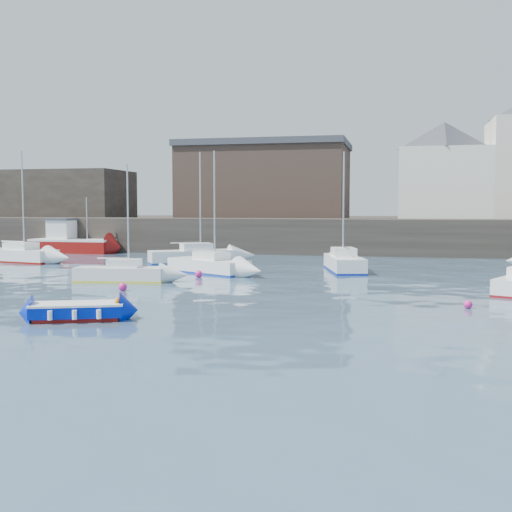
% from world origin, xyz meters
% --- Properties ---
extents(water, '(220.00, 220.00, 0.00)m').
position_xyz_m(water, '(0.00, 0.00, 0.00)').
color(water, '#2D4760').
rests_on(water, ground).
extents(quay_wall, '(90.00, 5.00, 3.00)m').
position_xyz_m(quay_wall, '(0.00, 35.00, 1.50)').
color(quay_wall, '#28231E').
rests_on(quay_wall, ground).
extents(land_strip, '(90.00, 32.00, 2.80)m').
position_xyz_m(land_strip, '(0.00, 53.00, 1.40)').
color(land_strip, '#28231E').
rests_on(land_strip, ground).
extents(bldg_east_d, '(11.14, 11.14, 8.95)m').
position_xyz_m(bldg_east_d, '(11.00, 41.50, 7.36)').
color(bldg_east_d, white).
rests_on(bldg_east_d, land_strip).
extents(warehouse, '(16.40, 10.40, 7.60)m').
position_xyz_m(warehouse, '(-6.00, 43.00, 6.62)').
color(warehouse, '#3D2D26').
rests_on(warehouse, land_strip).
extents(bldg_west, '(14.00, 8.00, 5.00)m').
position_xyz_m(bldg_west, '(-28.00, 42.00, 5.30)').
color(bldg_west, '#353028').
rests_on(bldg_west, land_strip).
extents(blue_dinghy, '(3.52, 2.48, 0.62)m').
position_xyz_m(blue_dinghy, '(-3.96, 0.62, 0.34)').
color(blue_dinghy, maroon).
rests_on(blue_dinghy, ground).
extents(fishing_boat, '(7.41, 2.94, 4.87)m').
position_xyz_m(fishing_boat, '(-21.16, 31.51, 0.94)').
color(fishing_boat, maroon).
rests_on(fishing_boat, ground).
extents(sailboat_a, '(5.00, 2.21, 6.28)m').
position_xyz_m(sailboat_a, '(-7.44, 11.87, 0.44)').
color(sailboat_a, white).
rests_on(sailboat_a, ground).
extents(sailboat_b, '(5.82, 4.51, 7.34)m').
position_xyz_m(sailboat_b, '(-4.10, 17.16, 0.48)').
color(sailboat_b, white).
rests_on(sailboat_b, ground).
extents(sailboat_e, '(6.52, 3.34, 8.02)m').
position_xyz_m(sailboat_e, '(-19.98, 21.72, 0.52)').
color(sailboat_e, white).
rests_on(sailboat_e, ground).
extents(sailboat_f, '(3.20, 6.03, 7.48)m').
position_xyz_m(sailboat_f, '(3.81, 20.30, 0.53)').
color(sailboat_f, white).
rests_on(sailboat_f, ground).
extents(sailboat_h, '(6.28, 4.90, 7.92)m').
position_xyz_m(sailboat_h, '(-7.28, 23.70, 0.52)').
color(sailboat_h, white).
rests_on(sailboat_h, ground).
extents(buoy_near, '(0.41, 0.41, 0.41)m').
position_xyz_m(buoy_near, '(-5.74, 8.37, 0.00)').
color(buoy_near, '#E12087').
rests_on(buoy_near, ground).
extents(buoy_mid, '(0.35, 0.35, 0.35)m').
position_xyz_m(buoy_mid, '(9.88, 6.42, 0.00)').
color(buoy_mid, '#E12087').
rests_on(buoy_mid, ground).
extents(buoy_far, '(0.43, 0.43, 0.43)m').
position_xyz_m(buoy_far, '(-3.98, 14.81, 0.00)').
color(buoy_far, '#E12087').
rests_on(buoy_far, ground).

